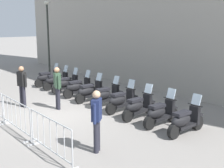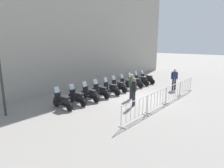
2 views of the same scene
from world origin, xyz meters
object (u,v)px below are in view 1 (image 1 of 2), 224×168
Objects in this scene: street_lamp at (48,31)px; officer_mid_plaza at (22,84)px; motorcycle_6 at (121,101)px; barrier_segment_3 at (50,138)px; motorcycle_4 at (90,92)px; barrier_segment_2 at (16,117)px; motorcycle_5 at (106,96)px; motorcycle_0 at (48,78)px; motorcycle_1 at (57,81)px; motorcycle_7 at (138,107)px; motorcycle_3 at (78,88)px; motorcycle_2 at (66,84)px; motorcycle_9 at (185,121)px; officer_by_barriers at (57,86)px; officer_near_row_end at (97,117)px; motorcycle_8 at (160,113)px.

street_lamp reaches higher than officer_mid_plaza.
barrier_segment_3 is (2.03, -4.05, 0.07)m from motorcycle_6.
motorcycle_4 is 4.38m from barrier_segment_2.
motorcycle_0 is at bearing -178.02° from motorcycle_5.
motorcycle_5 reaches higher than barrier_segment_3.
street_lamp is at bearing 145.35° from officer_mid_plaza.
barrier_segment_2 is (4.95, -3.97, 0.07)m from motorcycle_1.
motorcycle_1 and motorcycle_7 have the same top height.
motorcycle_7 is at bearing -7.34° from street_lamp.
motorcycle_6 is (3.15, 0.09, 0.00)m from motorcycle_3.
barrier_segment_3 is at bearing -25.03° from motorcycle_0.
motorcycle_4 is (4.19, 0.04, 0.00)m from motorcycle_0.
motorcycle_2 is 1.00× the size of motorcycle_9.
motorcycle_2 is 0.99× the size of officer_by_barriers.
motorcycle_0 is 1.00× the size of motorcycle_3.
officer_mid_plaza is (-5.57, 0.06, 0.00)m from officer_near_row_end.
motorcycle_0 is 1.00× the size of motorcycle_5.
motorcycle_0 is 1.00× the size of motorcycle_2.
barrier_segment_2 is 2.84m from officer_by_barriers.
officer_by_barriers reaches higher than motorcycle_0.
motorcycle_2 is 5.56m from barrier_segment_2.
motorcycle_8 is at bearing 28.93° from officer_mid_plaza.
motorcycle_0 is 1.00× the size of motorcycle_8.
motorcycle_4 is (2.10, 0.03, 0.00)m from motorcycle_2.
barrier_segment_3 is at bearing -25.71° from street_lamp.
officer_by_barriers reaches higher than motorcycle_5.
motorcycle_5 is at bearing 65.60° from officer_by_barriers.
motorcycle_1 is (1.04, 0.02, 0.00)m from motorcycle_0.
officer_near_row_end reaches higher than motorcycle_0.
motorcycle_7 is 1.00× the size of officer_mid_plaza.
barrier_segment_2 is at bearing -129.53° from motorcycle_9.
motorcycle_6 reaches higher than barrier_segment_2.
barrier_segment_2 is at bearing -65.72° from motorcycle_4.
barrier_segment_3 is (3.09, -4.07, 0.07)m from motorcycle_5.
motorcycle_5 is 4.19m from motorcycle_9.
officer_mid_plaza is at bearing -39.55° from motorcycle_0.
street_lamp reaches higher than motorcycle_0.
motorcycle_7 is 1.00× the size of officer_near_row_end.
officer_near_row_end is (4.61, -2.77, 0.53)m from motorcycle_4.
street_lamp is (-9.98, 1.29, 2.50)m from motorcycle_7.
motorcycle_7 is (4.20, 0.04, 0.00)m from motorcycle_3.
officer_near_row_end is at bearing -26.28° from motorcycle_3.
motorcycle_0 is at bearing 140.45° from officer_mid_plaza.
motorcycle_6 is (6.29, 0.16, 0.00)m from motorcycle_0.
officer_near_row_end is at bearing 23.59° from barrier_segment_2.
motorcycle_3 reaches higher than barrier_segment_3.
officer_mid_plaza is (2.19, -2.68, 0.53)m from motorcycle_1.
motorcycle_4 is 4.19m from motorcycle_8.
officer_mid_plaza is (-3.05, -2.83, 0.53)m from motorcycle_6.
motorcycle_6 is at bearing -179.23° from motorcycle_9.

